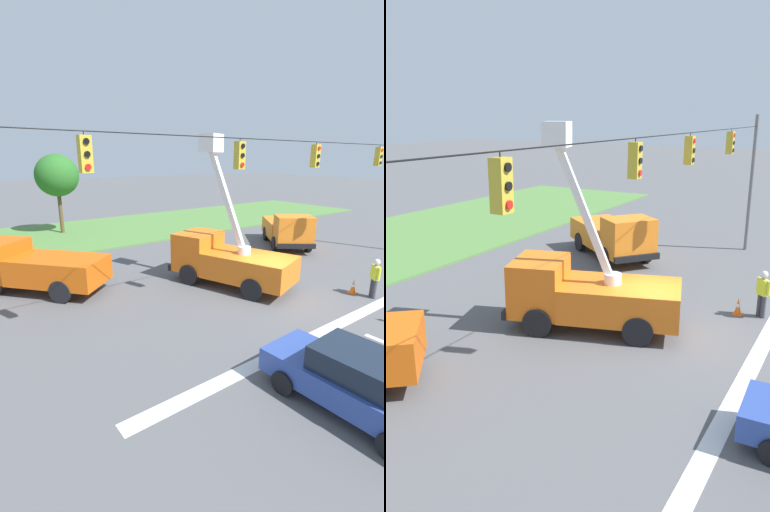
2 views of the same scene
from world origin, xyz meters
The scene contains 6 objects.
ground_plane centered at (0.00, 0.00, 0.00)m, with size 200.00×200.00×0.00m, color #565659.
signal_gantry centered at (-0.03, 0.00, 4.58)m, with size 26.20×0.33×7.20m.
utility_truck_bucket_lift centered at (-0.54, 2.46, 1.38)m, with size 4.12×6.34×6.99m.
utility_truck_support_near centered at (7.88, 5.60, 1.18)m, with size 5.49×6.08×2.39m.
road_worker centered at (3.51, -2.64, 1.00)m, with size 0.44×0.54×1.77m.
traffic_cone_foreground_left centered at (3.29, -1.87, 0.31)m, with size 0.36×0.36×0.65m.
Camera 2 is at (-14.66, -5.47, 7.20)m, focal length 35.00 mm.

